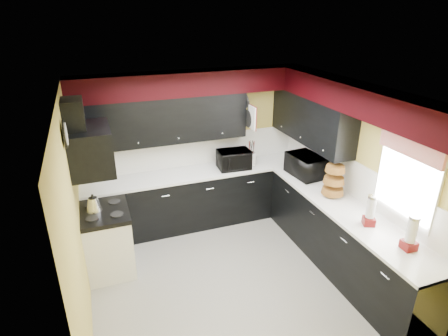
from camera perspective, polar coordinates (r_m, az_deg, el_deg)
name	(u,v)px	position (r m, az deg, el deg)	size (l,w,h in m)	color
ground	(231,277)	(5.28, 1.10, -16.21)	(3.60, 3.60, 0.00)	gray
wall_back	(192,147)	(6.15, -4.88, 3.21)	(3.60, 0.06, 2.50)	#E0C666
wall_right	(354,174)	(5.44, 19.18, -0.84)	(0.06, 3.60, 2.50)	#E0C666
wall_left	(75,221)	(4.34, -21.71, -7.55)	(0.06, 3.60, 2.50)	#E0C666
ceiling	(233,93)	(4.16, 1.37, 11.41)	(3.60, 3.60, 0.06)	white
cab_back	(199,198)	(6.21, -3.88, -4.63)	(3.60, 0.60, 0.90)	black
cab_right	(342,239)	(5.44, 17.50, -10.24)	(0.60, 3.00, 0.90)	black
counter_back	(198,172)	(6.01, -4.00, -0.67)	(3.62, 0.64, 0.04)	white
counter_right	(346,209)	(5.20, 18.12, -5.91)	(0.64, 3.02, 0.04)	white
splash_back	(192,151)	(6.17, -4.83, 2.66)	(3.60, 0.02, 0.50)	white
splash_right	(353,178)	(5.46, 19.01, -1.43)	(0.02, 3.60, 0.50)	white
upper_back	(162,120)	(5.72, -9.45, 7.20)	(2.60, 0.35, 0.70)	black
upper_right	(311,119)	(5.84, 13.10, 7.24)	(0.35, 1.80, 0.70)	black
soffit_back	(193,83)	(5.70, -4.75, 12.81)	(3.60, 0.36, 0.35)	black
soffit_right	(363,100)	(4.87, 20.47, 9.64)	(0.36, 3.24, 0.35)	black
stove	(108,242)	(5.40, -17.21, -10.71)	(0.60, 0.75, 0.86)	white
cooktop	(104,212)	(5.16, -17.81, -6.46)	(0.62, 0.77, 0.06)	black
hood	(90,149)	(4.80, -19.69, 2.73)	(0.50, 0.78, 0.55)	black
hood_duct	(73,116)	(4.69, -21.97, 7.32)	(0.24, 0.40, 0.40)	black
window	(407,180)	(4.73, 26.17, -1.71)	(0.03, 0.86, 0.96)	white
valance	(411,148)	(4.55, 26.56, 2.76)	(0.04, 0.88, 0.20)	red
pan_top	(245,101)	(5.97, 3.25, 10.15)	(0.03, 0.22, 0.40)	black
pan_mid	(248,119)	(5.92, 3.70, 7.51)	(0.03, 0.28, 0.46)	black
pan_low	(242,116)	(6.16, 2.72, 7.87)	(0.03, 0.24, 0.42)	black
cut_board	(252,117)	(5.80, 4.28, 7.69)	(0.03, 0.26, 0.35)	white
baskets	(334,180)	(5.34, 16.40, -1.75)	(0.27, 0.27, 0.50)	brown
clock	(65,134)	(4.22, -23.10, 4.79)	(0.03, 0.30, 0.30)	black
deco_plate	(382,109)	(4.87, 22.98, 8.32)	(0.03, 0.24, 0.24)	white
toaster_oven	(234,159)	(6.05, 1.55, 1.31)	(0.52, 0.43, 0.30)	black
microwave	(306,166)	(5.91, 12.35, 0.37)	(0.60, 0.41, 0.33)	black
utensil_crock	(251,159)	(6.23, 4.16, 1.32)	(0.17, 0.17, 0.18)	white
knife_block	(249,157)	(6.31, 3.84, 1.74)	(0.09, 0.13, 0.20)	black
kettle	(94,204)	(5.15, -19.26, -5.21)	(0.20, 0.20, 0.18)	silver
dispenser_a	(370,212)	(4.80, 21.40, -6.25)	(0.13, 0.13, 0.36)	#631000
dispenser_b	(411,234)	(4.52, 26.63, -9.00)	(0.14, 0.14, 0.38)	#5B0300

